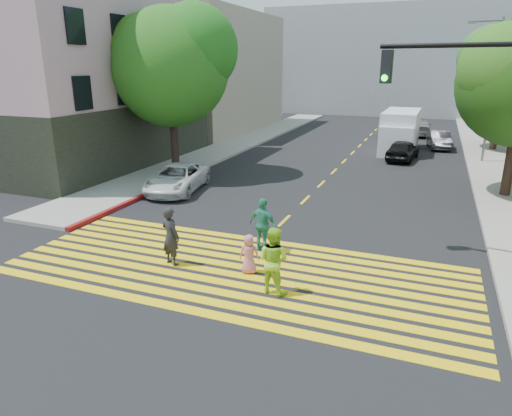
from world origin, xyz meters
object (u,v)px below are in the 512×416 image
Objects in this scene: tree_left at (172,61)px; silver_car at (419,128)px; pedestrian_child at (249,254)px; white_van at (400,133)px; pedestrian_extra at (263,225)px; tree_right_far at (507,62)px; dark_car_near at (403,150)px; traffic_signal at (495,120)px; white_sedan at (177,178)px; pedestrian_woman at (273,260)px; dark_car_parked at (439,140)px; pedestrian_man at (171,236)px.

silver_car is at bearing 58.79° from tree_left.
pedestrian_child is 0.20× the size of white_van.
pedestrian_child is 21.43m from white_van.
tree_right_far is at bearing -97.12° from pedestrian_extra.
tree_right_far is at bearing -127.70° from dark_car_near.
traffic_signal is (14.43, -7.47, -1.57)m from tree_left.
tree_left is at bearing -31.86° from pedestrian_extra.
pedestrian_child is 0.26× the size of white_sedan.
pedestrian_woman is at bearing 130.13° from pedestrian_extra.
tree_right_far is 6.33m from dark_car_parked.
traffic_signal is at bearing -156.34° from pedestrian_extra.
pedestrian_man is at bearing 3.81° from pedestrian_woman.
pedestrian_man is 1.54× the size of pedestrian_child.
tree_left is at bearing 160.93° from traffic_signal.
tree_left is at bearing -140.79° from tree_right_far.
tree_left reaches higher than pedestrian_extra.
silver_car is 6.09m from dark_car_parked.
tree_right_far is 9.53m from dark_car_near.
white_sedan reaches higher than pedestrian_child.
pedestrian_man is 1.03× the size of pedestrian_extra.
tree_left is 1.96× the size of white_sedan.
pedestrian_woman is at bearing -106.78° from tree_right_far.
tree_left is 2.32× the size of dark_car_near.
tree_left is 6.48m from white_sedan.
pedestrian_man is at bearing -101.40° from white_van.
pedestrian_woman is (9.42, -11.03, -5.00)m from tree_left.
traffic_signal reaches higher than white_sedan.
pedestrian_child is 0.31× the size of dark_car_parked.
tree_left is 12.84m from pedestrian_extra.
traffic_signal is at bearing 90.27° from silver_car.
silver_car is at bearing -81.89° from pedestrian_woman.
pedestrian_extra reaches higher than pedestrian_child.
tree_right_far is at bearing 127.61° from silver_car.
pedestrian_child is 29.74m from silver_car.
pedestrian_woman is 0.31× the size of white_van.
traffic_signal is at bearing -28.25° from white_sedan.
tree_left is 1.31× the size of traffic_signal.
white_van reaches higher than pedestrian_man.
traffic_signal is (6.02, 2.74, 3.74)m from pedestrian_child.
pedestrian_extra is 8.19m from white_sedan.
pedestrian_woman is 24.81m from dark_car_parked.
white_van is at bearing 45.77° from tree_left.
tree_left is at bearing -133.23° from white_van.
dark_car_near is (5.22, 18.67, -0.26)m from pedestrian_man.
tree_left is 5.00× the size of pedestrian_extra.
tree_right_far is at bearing -3.66° from dark_car_parked.
white_van is (-6.13, -2.73, -4.54)m from tree_right_far.
tree_right_far reaches higher than dark_car_near.
dark_car_parked is at bearing -104.09° from dark_car_near.
tree_right_far reaches higher than pedestrian_extra.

